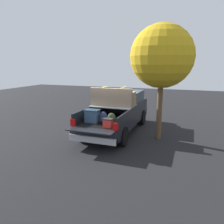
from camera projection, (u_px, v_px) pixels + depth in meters
name	position (u px, v px, depth m)	size (l,w,h in m)	color
ground_plane	(116.00, 131.00, 10.84)	(40.00, 40.00, 0.00)	black
pickup_truck	(119.00, 111.00, 10.96)	(6.05, 2.06, 2.23)	black
tree_background	(162.00, 57.00, 9.05)	(2.64, 2.64, 4.89)	brown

